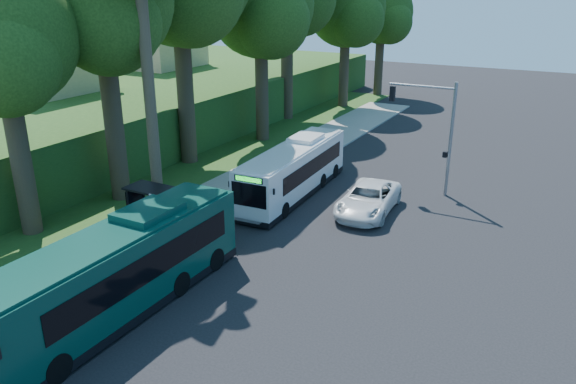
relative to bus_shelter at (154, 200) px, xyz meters
The scene contains 16 objects.
ground 8.00m from the bus_shelter, 21.51° to the left, with size 140.00×140.00×0.00m, color black.
sidewalk 3.35m from the bus_shelter, 90.90° to the left, with size 4.50×70.00×0.12m, color gray.
red_curb 3.07m from the bus_shelter, 26.83° to the right, with size 0.25×30.00×0.13m, color maroon.
grass_verge 9.90m from the bus_shelter, 126.16° to the left, with size 8.00×70.00×0.06m, color #234719.
bus_shelter is the anchor object (origin of this frame).
stop_sign_pole 2.85m from the bus_shelter, 49.08° to the right, with size 0.35×0.06×3.17m.
traffic_signal_pole 17.15m from the bus_shelter, 49.36° to the left, with size 4.10×0.30×7.00m.
hillside_backdrop 26.18m from the bus_shelter, 136.68° to the left, with size 24.00×60.00×8.80m.
tree_0 11.08m from the bus_shelter, 151.08° to the left, with size 8.40×8.00×15.70m.
tree_2 21.25m from the bus_shelter, 103.83° to the left, with size 8.82×8.40×15.12m.
tree_4 35.97m from the bus_shelter, 96.78° to the left, with size 8.40×8.00×14.14m.
tree_5 43.55m from the bus_shelter, 94.21° to the left, with size 7.35×7.00×12.86m.
tree_6 10.21m from the bus_shelter, 150.84° to the right, with size 7.56×7.20×13.74m.
white_bus 9.31m from the bus_shelter, 66.57° to the left, with size 2.94×11.30×3.34m.
teal_bus 7.65m from the bus_shelter, 59.49° to the right, with size 2.78×12.70×3.78m.
pickup 11.89m from the bus_shelter, 41.89° to the left, with size 2.71×5.88×1.64m, color silver.
Camera 1 is at (11.73, -23.40, 12.33)m, focal length 35.00 mm.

